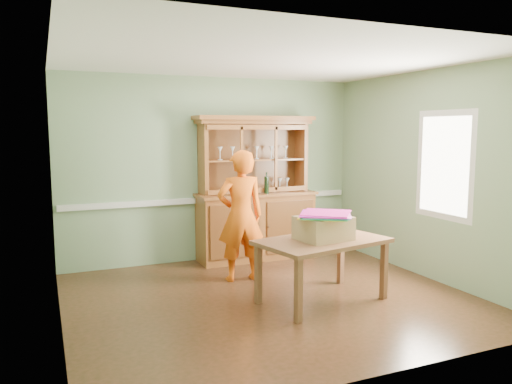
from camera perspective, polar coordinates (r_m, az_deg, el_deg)
name	(u,v)px	position (r m, az deg, el deg)	size (l,w,h in m)	color
floor	(270,298)	(5.89, 1.65, -12.05)	(4.50, 4.50, 0.00)	#4F2919
ceiling	(271,59)	(5.62, 1.75, 14.94)	(4.50, 4.50, 0.00)	white
wall_back	(214,169)	(7.45, -4.81, 2.59)	(4.50, 4.50, 0.00)	gray
wall_left	(55,192)	(5.08, -21.97, -0.02)	(4.00, 4.00, 0.00)	gray
wall_right	(428,175)	(6.85, 19.03, 1.83)	(4.00, 4.00, 0.00)	gray
wall_front	(382,208)	(3.89, 14.22, -1.76)	(4.50, 4.50, 0.00)	gray
chair_rail	(215,199)	(7.48, -4.71, -0.86)	(4.41, 0.05, 0.08)	silver
framed_map	(56,169)	(5.36, -21.93, 2.48)	(0.03, 0.60, 0.46)	#362315
window_panel	(444,165)	(6.61, 20.69, 2.89)	(0.03, 0.96, 1.36)	silver
china_hutch	(255,209)	(7.50, -0.09, -1.96)	(1.82, 0.60, 2.14)	brown
dining_table	(322,247)	(5.70, 7.60, -6.21)	(1.57, 1.12, 0.71)	brown
cardboard_box	(323,228)	(5.64, 7.72, -4.11)	(0.56, 0.45, 0.26)	#9A7A4F
kite_stack	(325,215)	(5.59, 7.87, -2.59)	(0.70, 0.70, 0.05)	yellow
person	(241,216)	(6.39, -1.77, -2.74)	(0.61, 0.40, 1.68)	#E3580E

